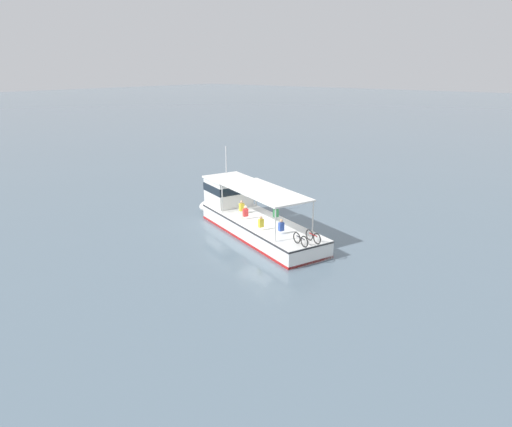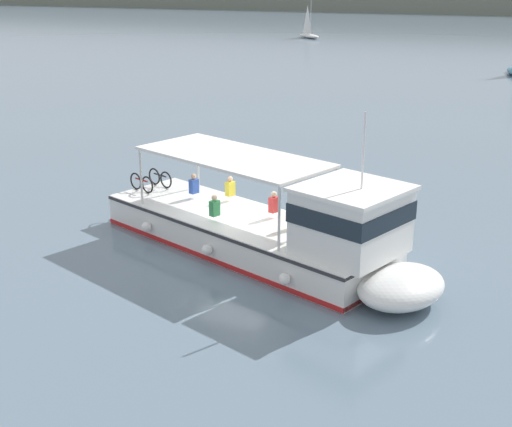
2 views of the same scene
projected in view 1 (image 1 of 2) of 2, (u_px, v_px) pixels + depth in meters
ground_plane at (262, 238)px, 30.07m from camera, size 400.00×400.00×0.00m
ferry_main at (248, 215)px, 31.46m from camera, size 13.01×7.13×5.32m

